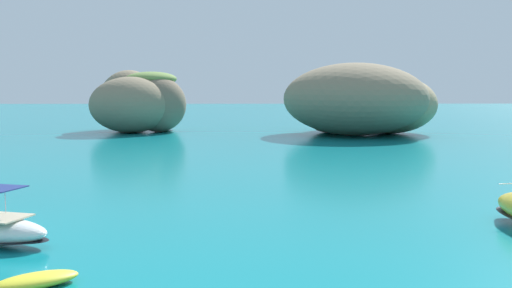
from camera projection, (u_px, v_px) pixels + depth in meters
name	position (u px, v px, depth m)	size (l,w,h in m)	color
islet_large	(361.00, 100.00, 78.55)	(24.89, 24.83, 8.95)	#84755B
islet_small	(139.00, 103.00, 82.97)	(15.14, 17.20, 8.25)	#756651
dinghy_tender	(36.00, 280.00, 18.98)	(2.76, 2.38, 0.58)	yellow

